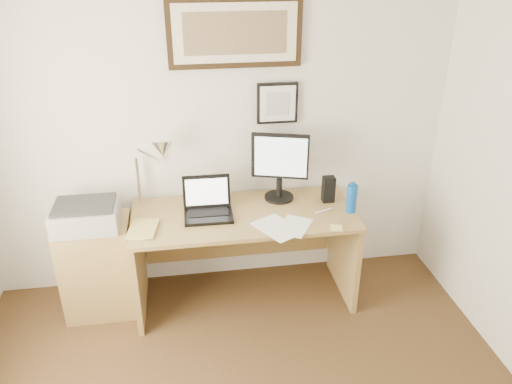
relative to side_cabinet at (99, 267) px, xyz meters
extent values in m
cube|color=white|center=(0.92, 0.32, 0.89)|extent=(3.50, 0.02, 2.50)
cube|color=olive|center=(0.00, 0.00, 0.00)|extent=(0.50, 0.40, 0.73)
cylinder|color=#0D4CAA|center=(1.84, -0.14, 0.49)|extent=(0.07, 0.07, 0.21)
cylinder|color=#0D4CAA|center=(1.84, -0.14, 0.61)|extent=(0.04, 0.04, 0.02)
cube|color=black|center=(1.72, 0.04, 0.48)|extent=(0.09, 0.08, 0.20)
cube|color=white|center=(1.27, -0.29, 0.39)|extent=(0.36, 0.40, 0.00)
cube|color=white|center=(1.39, -0.29, 0.39)|extent=(0.31, 0.34, 0.00)
cube|color=#FFE378|center=(1.66, -0.36, 0.39)|extent=(0.09, 0.09, 0.01)
cylinder|color=white|center=(1.65, -0.12, 0.39)|extent=(0.14, 0.06, 0.02)
imported|color=tan|center=(0.27, -0.17, 0.39)|extent=(0.22, 0.28, 0.02)
cube|color=olive|center=(1.07, -0.05, 0.37)|extent=(1.60, 0.70, 0.03)
cube|color=olive|center=(0.29, -0.05, -0.01)|extent=(0.04, 0.65, 0.72)
cube|color=olive|center=(1.85, -0.05, -0.01)|extent=(0.04, 0.65, 0.72)
cube|color=olive|center=(1.07, 0.28, 0.09)|extent=(1.50, 0.03, 0.55)
cube|color=black|center=(0.82, -0.07, 0.40)|extent=(0.34, 0.25, 0.02)
cube|color=black|center=(0.82, -0.04, 0.41)|extent=(0.28, 0.13, 0.00)
cube|color=black|center=(0.82, 0.07, 0.52)|extent=(0.34, 0.08, 0.23)
cube|color=white|center=(0.82, 0.06, 0.53)|extent=(0.30, 0.06, 0.18)
cylinder|color=black|center=(1.37, 0.14, 0.40)|extent=(0.22, 0.22, 0.02)
cylinder|color=black|center=(1.37, 0.14, 0.48)|extent=(0.04, 0.04, 0.14)
cube|color=black|center=(1.37, 0.13, 0.74)|extent=(0.41, 0.15, 0.34)
cube|color=silver|center=(1.37, 0.11, 0.74)|extent=(0.37, 0.11, 0.30)
cube|color=#A0A0A2|center=(-0.02, -0.04, 0.44)|extent=(0.44, 0.34, 0.16)
cube|color=#2C2C2C|center=(-0.02, -0.04, 0.54)|extent=(0.40, 0.30, 0.02)
cylinder|color=silver|center=(0.33, 0.24, 0.56)|extent=(0.02, 0.02, 0.36)
cylinder|color=silver|center=(0.43, 0.18, 0.78)|extent=(0.15, 0.23, 0.19)
cone|color=silver|center=(0.53, 0.12, 0.84)|extent=(0.16, 0.18, 0.15)
cube|color=black|center=(1.07, 0.30, 1.58)|extent=(0.92, 0.03, 0.47)
cube|color=#EDDEC6|center=(1.07, 0.28, 1.58)|extent=(0.84, 0.01, 0.39)
cube|color=brown|center=(1.07, 0.27, 1.58)|extent=(0.70, 0.00, 0.28)
cube|color=black|center=(1.37, 0.30, 1.08)|extent=(0.30, 0.02, 0.30)
cube|color=white|center=(1.37, 0.28, 1.08)|extent=(0.26, 0.00, 0.26)
cube|color=#ABB0B5|center=(1.37, 0.28, 1.08)|extent=(0.17, 0.00, 0.17)
camera|label=1|loc=(0.68, -3.16, 2.12)|focal=35.00mm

